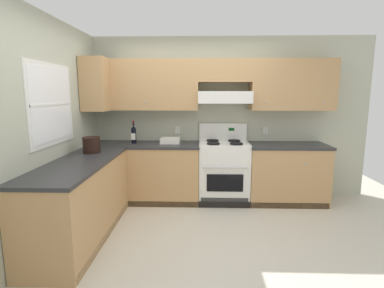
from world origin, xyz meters
TOP-DOWN VIEW (x-y plane):
  - ground_plane at (0.00, 0.00)m, footprint 7.04×7.04m
  - wall_back at (0.41, 1.53)m, footprint 4.68×0.57m
  - wall_left at (-1.59, 0.23)m, footprint 0.47×4.00m
  - counter_back_run at (0.20, 1.24)m, footprint 3.60×0.65m
  - counter_left_run at (-1.24, -0.00)m, footprint 0.63×1.91m
  - stove at (0.50, 1.25)m, footprint 0.76×0.62m
  - wine_bottle at (-0.89, 1.27)m, footprint 0.08×0.08m
  - bowl at (-0.33, 1.29)m, footprint 0.30×0.23m
  - bucket at (-1.28, 0.52)m, footprint 0.23×0.23m

SIDE VIEW (x-z plane):
  - ground_plane at x=0.00m, z-range 0.00..0.00m
  - counter_back_run at x=0.20m, z-range 0.00..0.91m
  - counter_left_run at x=-1.24m, z-range 0.00..0.91m
  - stove at x=0.50m, z-range -0.12..1.08m
  - bowl at x=-0.33m, z-range 0.90..0.98m
  - bucket at x=-1.28m, z-range 0.92..1.12m
  - wine_bottle at x=-0.89m, z-range 0.88..1.23m
  - wall_left at x=-1.59m, z-range 0.07..2.62m
  - wall_back at x=0.41m, z-range 0.20..2.75m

